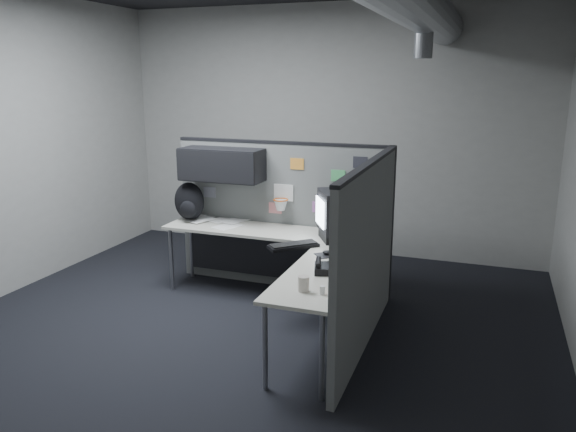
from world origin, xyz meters
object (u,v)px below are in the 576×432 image
at_px(monitor, 343,215).
at_px(backpack, 189,202).
at_px(keyboard, 293,245).
at_px(phone, 326,268).
at_px(desk, 283,250).

height_order(monitor, backpack, monitor).
height_order(keyboard, phone, phone).
xyz_separation_m(monitor, backpack, (-1.80, 0.16, -0.04)).
bearing_deg(phone, desk, 124.83).
distance_m(desk, monitor, 0.70).
bearing_deg(phone, backpack, 143.33).
distance_m(desk, keyboard, 0.32).
relative_size(desk, keyboard, 4.97).
distance_m(monitor, keyboard, 0.60).
bearing_deg(keyboard, desk, 132.82).
bearing_deg(keyboard, phone, -46.86).
bearing_deg(backpack, monitor, -8.38).
height_order(keyboard, backpack, backpack).
bearing_deg(desk, phone, -48.90).
height_order(desk, monitor, monitor).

